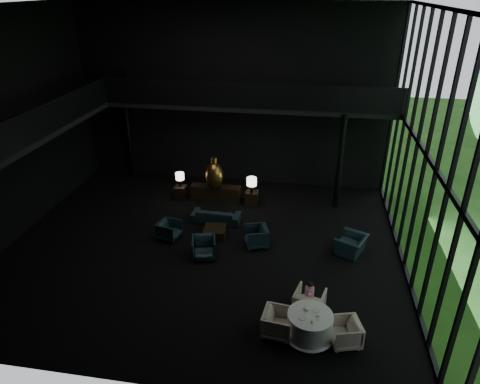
% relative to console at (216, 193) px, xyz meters
% --- Properties ---
extents(floor, '(14.00, 12.00, 0.02)m').
position_rel_console_xyz_m(floor, '(0.34, -3.68, -0.34)').
color(floor, black).
rests_on(floor, ground).
extents(ceiling, '(14.00, 12.00, 0.02)m').
position_rel_console_xyz_m(ceiling, '(0.34, -3.68, 7.66)').
color(ceiling, black).
rests_on(ceiling, ground).
extents(wall_back, '(14.00, 0.04, 8.00)m').
position_rel_console_xyz_m(wall_back, '(0.34, 2.32, 3.66)').
color(wall_back, black).
rests_on(wall_back, ground).
extents(wall_front, '(14.00, 0.04, 8.00)m').
position_rel_console_xyz_m(wall_front, '(0.34, -9.68, 3.66)').
color(wall_front, black).
rests_on(wall_front, ground).
extents(wall_left, '(0.04, 12.00, 8.00)m').
position_rel_console_xyz_m(wall_left, '(-6.66, -3.68, 3.66)').
color(wall_left, black).
rests_on(wall_left, ground).
extents(curtain_wall, '(0.20, 12.00, 8.00)m').
position_rel_console_xyz_m(curtain_wall, '(7.29, -3.68, 3.66)').
color(curtain_wall, black).
rests_on(curtain_wall, ground).
extents(mezzanine_left, '(2.00, 12.00, 0.25)m').
position_rel_console_xyz_m(mezzanine_left, '(-5.66, -3.68, 3.66)').
color(mezzanine_left, black).
rests_on(mezzanine_left, wall_left).
extents(mezzanine_back, '(12.00, 2.00, 0.25)m').
position_rel_console_xyz_m(mezzanine_back, '(1.34, 1.32, 3.66)').
color(mezzanine_back, black).
rests_on(mezzanine_back, wall_back).
extents(railing_left, '(0.06, 12.00, 1.00)m').
position_rel_console_xyz_m(railing_left, '(-4.66, -3.68, 4.26)').
color(railing_left, black).
rests_on(railing_left, mezzanine_left).
extents(railing_back, '(12.00, 0.06, 1.00)m').
position_rel_console_xyz_m(railing_back, '(1.34, 0.32, 4.26)').
color(railing_back, black).
rests_on(railing_back, mezzanine_back).
extents(column_nw, '(0.24, 0.24, 4.00)m').
position_rel_console_xyz_m(column_nw, '(-4.66, 2.02, 1.66)').
color(column_nw, black).
rests_on(column_nw, floor).
extents(column_ne, '(0.24, 0.24, 4.00)m').
position_rel_console_xyz_m(column_ne, '(5.14, 0.32, 1.66)').
color(column_ne, black).
rests_on(column_ne, floor).
extents(console, '(2.15, 0.49, 0.69)m').
position_rel_console_xyz_m(console, '(0.00, 0.00, 0.00)').
color(console, black).
rests_on(console, floor).
extents(bronze_urn, '(0.75, 0.75, 1.40)m').
position_rel_console_xyz_m(bronze_urn, '(-0.00, -0.18, 0.94)').
color(bronze_urn, '#B08133').
rests_on(bronze_urn, console).
extents(side_table_left, '(0.49, 0.49, 0.54)m').
position_rel_console_xyz_m(side_table_left, '(-1.60, 0.03, -0.07)').
color(side_table_left, black).
rests_on(side_table_left, floor).
extents(table_lamp_left, '(0.38, 0.38, 0.63)m').
position_rel_console_xyz_m(table_lamp_left, '(-1.60, 0.06, 0.64)').
color(table_lamp_left, black).
rests_on(table_lamp_left, side_table_left).
extents(side_table_right, '(0.53, 0.53, 0.58)m').
position_rel_console_xyz_m(side_table_right, '(1.60, -0.07, -0.05)').
color(side_table_right, black).
rests_on(side_table_right, floor).
extents(table_lamp_right, '(0.42, 0.42, 0.70)m').
position_rel_console_xyz_m(table_lamp_right, '(1.60, -0.21, 0.74)').
color(table_lamp_right, black).
rests_on(table_lamp_right, side_table_right).
extents(sofa, '(1.76, 0.57, 0.68)m').
position_rel_console_xyz_m(sofa, '(0.41, -1.83, -0.00)').
color(sofa, '#11242E').
rests_on(sofa, floor).
extents(lounge_armchair_west, '(0.82, 0.85, 0.75)m').
position_rel_console_xyz_m(lounge_armchair_west, '(-1.04, -3.32, 0.03)').
color(lounge_armchair_west, black).
rests_on(lounge_armchair_west, floor).
extents(lounge_armchair_east, '(0.99, 1.03, 0.85)m').
position_rel_console_xyz_m(lounge_armchair_east, '(2.20, -3.27, 0.08)').
color(lounge_armchair_east, black).
rests_on(lounge_armchair_east, floor).
extents(lounge_armchair_south, '(1.00, 0.97, 0.87)m').
position_rel_console_xyz_m(lounge_armchair_south, '(0.52, -4.30, 0.09)').
color(lounge_armchair_south, black).
rests_on(lounge_armchair_south, floor).
extents(window_armchair, '(1.04, 1.22, 0.90)m').
position_rel_console_xyz_m(window_armchair, '(5.54, -3.23, 0.11)').
color(window_armchair, black).
rests_on(window_armchair, floor).
extents(coffee_table, '(0.86, 0.86, 0.36)m').
position_rel_console_xyz_m(coffee_table, '(0.59, -2.90, -0.16)').
color(coffee_table, black).
rests_on(coffee_table, floor).
extents(dining_table, '(1.37, 1.37, 0.75)m').
position_rel_console_xyz_m(dining_table, '(4.18, -7.47, -0.02)').
color(dining_table, white).
rests_on(dining_table, floor).
extents(dining_chair_north, '(1.03, 0.99, 0.88)m').
position_rel_console_xyz_m(dining_chair_north, '(4.15, -6.52, 0.09)').
color(dining_chair_north, '#B4A693').
rests_on(dining_chair_north, floor).
extents(dining_chair_east, '(0.89, 0.92, 0.78)m').
position_rel_console_xyz_m(dining_chair_east, '(5.09, -7.56, 0.05)').
color(dining_chair_east, '#C6AB95').
rests_on(dining_chair_east, floor).
extents(dining_chair_west, '(0.87, 0.91, 0.85)m').
position_rel_console_xyz_m(dining_chair_west, '(3.35, -7.51, 0.08)').
color(dining_chair_west, tan).
rests_on(dining_chair_west, floor).
extents(child, '(0.26, 0.26, 0.56)m').
position_rel_console_xyz_m(child, '(4.14, -6.45, 0.39)').
color(child, '#E2ACCA').
rests_on(child, dining_chair_north).
extents(plate_a, '(0.29, 0.29, 0.01)m').
position_rel_console_xyz_m(plate_a, '(3.97, -7.62, 0.41)').
color(plate_a, white).
rests_on(plate_a, dining_table).
extents(plate_b, '(0.26, 0.26, 0.01)m').
position_rel_console_xyz_m(plate_b, '(4.33, -7.28, 0.41)').
color(plate_b, white).
rests_on(plate_b, dining_table).
extents(saucer, '(0.17, 0.17, 0.01)m').
position_rel_console_xyz_m(saucer, '(4.36, -7.60, 0.41)').
color(saucer, white).
rests_on(saucer, dining_table).
extents(coffee_cup, '(0.10, 0.10, 0.06)m').
position_rel_console_xyz_m(coffee_cup, '(4.37, -7.52, 0.45)').
color(coffee_cup, white).
rests_on(coffee_cup, saucer).
extents(cereal_bowl, '(0.16, 0.16, 0.08)m').
position_rel_console_xyz_m(cereal_bowl, '(4.07, -7.31, 0.45)').
color(cereal_bowl, white).
rests_on(cereal_bowl, dining_table).
extents(cream_pot, '(0.07, 0.07, 0.06)m').
position_rel_console_xyz_m(cream_pot, '(4.21, -7.78, 0.44)').
color(cream_pot, '#99999E').
rests_on(cream_pot, dining_table).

